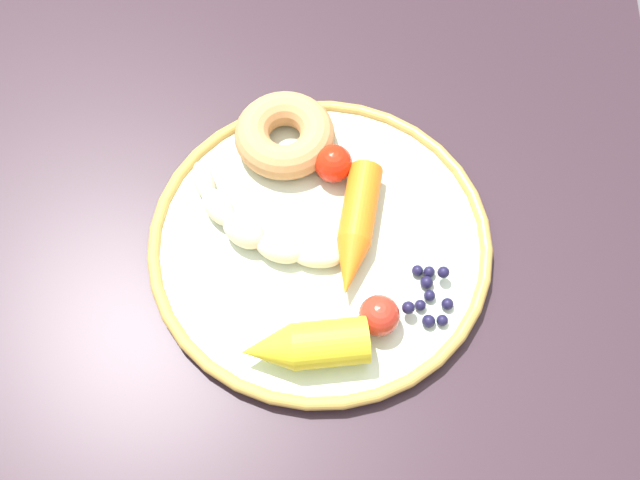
{
  "coord_description": "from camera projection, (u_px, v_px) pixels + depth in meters",
  "views": [
    {
      "loc": [
        -0.37,
        -0.07,
        1.37
      ],
      "look_at": [
        -0.05,
        -0.04,
        0.75
      ],
      "focal_mm": 41.61,
      "sensor_mm": 36.0,
      "label": 1
    }
  ],
  "objects": [
    {
      "name": "plate",
      "position": [
        320.0,
        241.0,
        0.7
      ],
      "size": [
        0.32,
        0.32,
        0.02
      ],
      "color": "silver",
      "rests_on": "dining_table"
    },
    {
      "name": "donut",
      "position": [
        284.0,
        135.0,
        0.73
      ],
      "size": [
        0.13,
        0.13,
        0.03
      ],
      "primitive_type": "torus",
      "rotation": [
        0.0,
        0.0,
        0.49
      ],
      "color": "tan",
      "rests_on": "plate"
    },
    {
      "name": "carrot_yellow",
      "position": [
        305.0,
        346.0,
        0.63
      ],
      "size": [
        0.06,
        0.11,
        0.04
      ],
      "color": "yellow",
      "rests_on": "plate"
    },
    {
      "name": "carrot_orange",
      "position": [
        356.0,
        229.0,
        0.68
      ],
      "size": [
        0.14,
        0.05,
        0.03
      ],
      "color": "orange",
      "rests_on": "plate"
    },
    {
      "name": "blueberry_pile",
      "position": [
        429.0,
        295.0,
        0.66
      ],
      "size": [
        0.06,
        0.05,
        0.02
      ],
      "color": "#191638",
      "rests_on": "plate"
    },
    {
      "name": "ground_plane",
      "position": [
        299.0,
        397.0,
        1.39
      ],
      "size": [
        6.0,
        6.0,
        0.0
      ],
      "primitive_type": "plane",
      "color": "#535156"
    },
    {
      "name": "dining_table",
      "position": [
        285.0,
        239.0,
        0.81
      ],
      "size": [
        1.17,
        0.77,
        0.73
      ],
      "color": "#2D1E27",
      "rests_on": "ground_plane"
    },
    {
      "name": "banana",
      "position": [
        250.0,
        226.0,
        0.69
      ],
      "size": [
        0.11,
        0.16,
        0.03
      ],
      "color": "beige",
      "rests_on": "plate"
    },
    {
      "name": "tomato_near",
      "position": [
        379.0,
        315.0,
        0.64
      ],
      "size": [
        0.04,
        0.04,
        0.04
      ],
      "primitive_type": "sphere",
      "color": "red",
      "rests_on": "plate"
    },
    {
      "name": "tomato_mid",
      "position": [
        333.0,
        163.0,
        0.71
      ],
      "size": [
        0.04,
        0.04,
        0.04
      ],
      "primitive_type": "sphere",
      "color": "red",
      "rests_on": "plate"
    }
  ]
}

